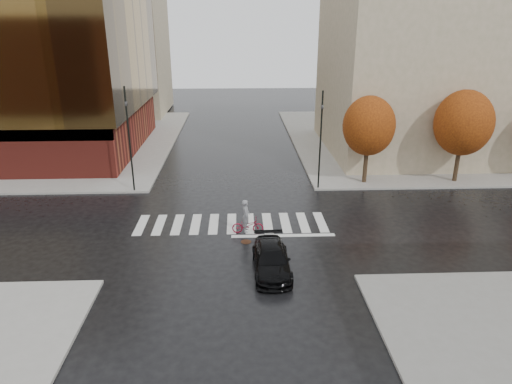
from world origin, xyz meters
TOP-DOWN VIEW (x-y plane):
  - ground at (0.00, 0.00)m, footprint 120.00×120.00m
  - sidewalk_nw at (-21.00, 21.00)m, footprint 30.00×30.00m
  - sidewalk_ne at (21.00, 21.00)m, footprint 30.00×30.00m
  - crosswalk at (0.00, 0.50)m, footprint 12.00×3.00m
  - building_ne_tan at (17.00, 17.00)m, footprint 16.00×16.00m
  - building_nw_far at (-16.00, 37.00)m, footprint 14.00×12.00m
  - tree_ne_a at (10.00, 7.40)m, footprint 3.80×3.80m
  - tree_ne_b at (17.00, 7.40)m, footprint 4.20×4.20m
  - sedan at (2.03, -5.21)m, footprint 1.85×4.41m
  - cyclist at (0.92, -0.83)m, footprint 1.84×0.72m
  - traffic_light_nw at (-7.10, 6.30)m, footprint 0.22×0.19m
  - traffic_light_ne at (6.30, 6.30)m, footprint 0.20×0.22m
  - fire_hydrant at (-10.00, 10.00)m, footprint 0.25×0.25m
  - manhole at (0.83, -2.00)m, footprint 0.73×0.73m

SIDE VIEW (x-z plane):
  - ground at x=0.00m, z-range 0.00..0.00m
  - crosswalk at x=0.00m, z-range 0.00..0.01m
  - manhole at x=0.83m, z-range 0.00..0.01m
  - sidewalk_nw at x=-21.00m, z-range 0.00..0.15m
  - sidewalk_ne at x=21.00m, z-range 0.00..0.15m
  - fire_hydrant at x=-10.00m, z-range 0.18..0.88m
  - sedan at x=2.03m, z-range 0.00..1.27m
  - cyclist at x=0.92m, z-range -0.33..1.74m
  - traffic_light_ne at x=6.30m, z-range 0.61..7.64m
  - traffic_light_nw at x=-7.10m, z-range 0.68..8.09m
  - tree_ne_a at x=10.00m, z-range 1.20..7.71m
  - tree_ne_b at x=17.00m, z-range 1.17..8.07m
  - building_ne_tan at x=17.00m, z-range 0.15..18.15m
  - building_nw_far at x=-16.00m, z-range 0.15..20.15m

